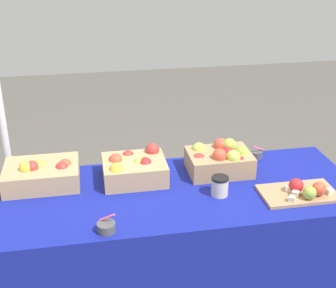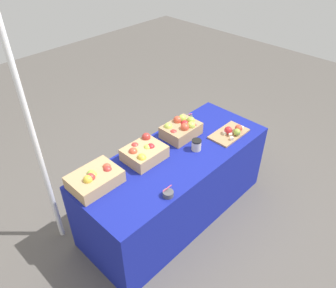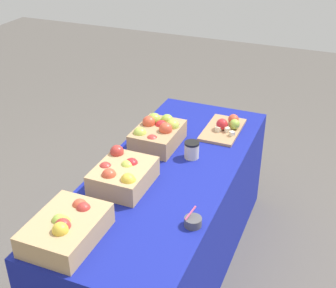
% 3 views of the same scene
% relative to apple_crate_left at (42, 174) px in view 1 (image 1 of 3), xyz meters
% --- Properties ---
extents(table, '(1.90, 0.76, 0.74)m').
position_rel_apple_crate_left_xyz_m(table, '(0.73, -0.20, -0.43)').
color(table, navy).
rests_on(table, ground_plane).
extents(apple_crate_left, '(0.39, 0.29, 0.15)m').
position_rel_apple_crate_left_xyz_m(apple_crate_left, '(0.00, 0.00, 0.00)').
color(apple_crate_left, tan).
rests_on(apple_crate_left, table).
extents(apple_crate_middle, '(0.34, 0.28, 0.17)m').
position_rel_apple_crate_left_xyz_m(apple_crate_middle, '(0.49, -0.04, 0.01)').
color(apple_crate_middle, tan).
rests_on(apple_crate_middle, table).
extents(apple_crate_right, '(0.35, 0.26, 0.18)m').
position_rel_apple_crate_left_xyz_m(apple_crate_right, '(0.98, -0.03, 0.01)').
color(apple_crate_right, tan).
rests_on(apple_crate_right, table).
extents(cutting_board_front, '(0.40, 0.23, 0.09)m').
position_rel_apple_crate_left_xyz_m(cutting_board_front, '(1.33, -0.37, -0.04)').
color(cutting_board_front, tan).
rests_on(cutting_board_front, table).
extents(sample_bowl_near, '(0.09, 0.09, 0.09)m').
position_rel_apple_crate_left_xyz_m(sample_bowl_near, '(1.25, 0.11, -0.04)').
color(sample_bowl_near, '#4C4C51').
rests_on(sample_bowl_near, table).
extents(sample_bowl_mid, '(0.09, 0.09, 0.09)m').
position_rel_apple_crate_left_xyz_m(sample_bowl_mid, '(0.31, -0.50, -0.04)').
color(sample_bowl_mid, '#4C4C51').
rests_on(sample_bowl_mid, table).
extents(coffee_cup, '(0.09, 0.09, 0.10)m').
position_rel_apple_crate_left_xyz_m(coffee_cup, '(0.91, -0.28, -0.01)').
color(coffee_cup, beige).
rests_on(coffee_cup, table).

